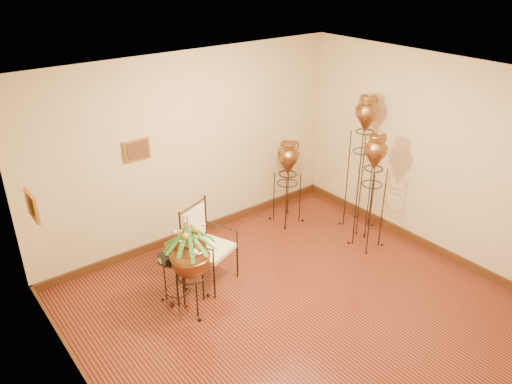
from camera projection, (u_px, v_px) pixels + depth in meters
ground at (305, 317)px, 6.03m from camera, size 5.00×5.00×0.00m
room_shell at (312, 187)px, 5.27m from camera, size 5.02×5.02×2.81m
amphora_tall at (362, 162)px, 7.54m from camera, size 0.52×0.52×2.14m
amphora_mid at (371, 191)px, 7.10m from camera, size 0.45×0.45×1.77m
amphora_short at (287, 182)px, 7.86m from camera, size 0.55×0.55×1.38m
planter_urn at (190, 255)px, 5.85m from camera, size 0.78×0.78×1.37m
armchair at (210, 246)px, 6.43m from camera, size 0.78×0.75×1.09m
side_table at (177, 277)px, 6.19m from camera, size 0.45×0.45×0.81m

